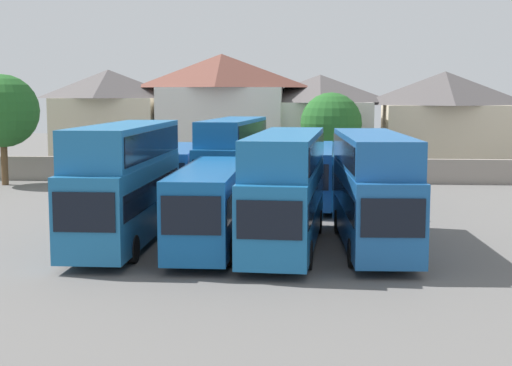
% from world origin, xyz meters
% --- Properties ---
extents(ground, '(140.00, 140.00, 0.00)m').
position_xyz_m(ground, '(0.00, 18.00, 0.00)').
color(ground, '#605E5B').
extents(depot_boundary_wall, '(56.00, 0.50, 1.80)m').
position_xyz_m(depot_boundary_wall, '(0.00, 23.21, 0.90)').
color(depot_boundary_wall, gray).
rests_on(depot_boundary_wall, ground).
extents(bus_1, '(2.66, 11.65, 5.20)m').
position_xyz_m(bus_1, '(-5.45, 0.32, 2.92)').
color(bus_1, '#1D659E').
rests_on(bus_1, ground).
extents(bus_2, '(2.59, 10.77, 3.44)m').
position_xyz_m(bus_2, '(-1.67, -0.24, 1.96)').
color(bus_2, '#105194').
rests_on(bus_2, ground).
extents(bus_3, '(3.27, 11.82, 4.87)m').
position_xyz_m(bus_3, '(1.51, -0.11, 2.75)').
color(bus_3, '#1A639F').
rests_on(bus_3, ground).
extents(bus_4, '(3.05, 11.17, 4.83)m').
position_xyz_m(bus_4, '(5.15, 0.18, 2.73)').
color(bus_4, '#1B589B').
rests_on(bus_4, ground).
extents(bus_5, '(3.21, 10.29, 3.28)m').
position_xyz_m(bus_5, '(-5.68, 13.05, 1.88)').
color(bus_5, '#1D579E').
rests_on(bus_5, ground).
extents(bus_6, '(3.41, 10.99, 5.00)m').
position_xyz_m(bus_6, '(-2.18, 12.97, 2.82)').
color(bus_6, '#1962A5').
rests_on(bus_6, ground).
extents(bus_7, '(2.80, 11.65, 3.37)m').
position_xyz_m(bus_7, '(2.54, 12.84, 1.93)').
color(bus_7, '#1B519B').
rests_on(bus_7, ground).
extents(bus_8, '(3.05, 11.86, 3.27)m').
position_xyz_m(bus_8, '(4.53, 13.26, 1.88)').
color(bus_8, '#16609D').
rests_on(bus_8, ground).
extents(house_terrace_left, '(8.98, 6.63, 8.53)m').
position_xyz_m(house_terrace_left, '(-14.76, 31.11, 4.35)').
color(house_terrace_left, beige).
rests_on(house_terrace_left, ground).
extents(house_terrace_centre, '(10.67, 6.37, 9.79)m').
position_xyz_m(house_terrace_centre, '(-5.04, 30.82, 5.00)').
color(house_terrace_centre, silver).
rests_on(house_terrace_centre, ground).
extents(house_terrace_right, '(8.98, 7.73, 8.10)m').
position_xyz_m(house_terrace_right, '(3.17, 32.17, 4.13)').
color(house_terrace_right, silver).
rests_on(house_terrace_right, ground).
extents(house_terrace_far_right, '(10.34, 6.92, 8.34)m').
position_xyz_m(house_terrace_far_right, '(13.48, 31.72, 4.26)').
color(house_terrace_far_right, beige).
rests_on(house_terrace_far_right, ground).
extents(tree_left_of_lot, '(4.68, 4.68, 6.61)m').
position_xyz_m(tree_left_of_lot, '(3.98, 25.71, 4.26)').
color(tree_left_of_lot, brown).
rests_on(tree_left_of_lot, ground).
extents(tree_behind_wall, '(5.20, 5.20, 7.89)m').
position_xyz_m(tree_behind_wall, '(-19.42, 20.21, 5.28)').
color(tree_behind_wall, brown).
rests_on(tree_behind_wall, ground).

